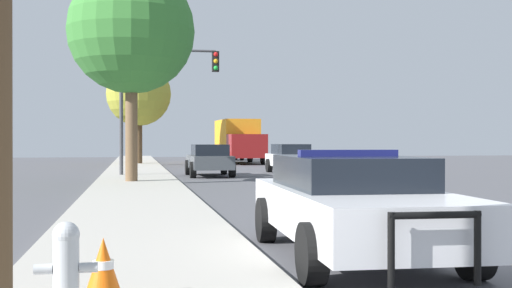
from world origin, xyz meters
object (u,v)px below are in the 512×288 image
(car_background_distant, at_px, (228,151))
(fire_hydrant, at_px, (66,264))
(box_truck, at_px, (238,140))
(traffic_cone, at_px, (103,267))
(police_car, at_px, (352,202))
(car_background_oncoming, at_px, (291,158))
(tree_sidewalk_mid, at_px, (131,31))
(car_background_midblock, at_px, (209,159))
(traffic_light, at_px, (160,84))
(tree_sidewalk_far, at_px, (139,94))

(car_background_distant, bearing_deg, fire_hydrant, -101.94)
(box_truck, xyz_separation_m, traffic_cone, (-7.56, -38.68, -1.24))
(box_truck, relative_size, traffic_cone, 13.88)
(police_car, bearing_deg, car_background_oncoming, -99.64)
(tree_sidewalk_mid, xyz_separation_m, traffic_cone, (-0.20, -17.45, -5.13))
(tree_sidewalk_mid, bearing_deg, box_truck, 70.86)
(car_background_distant, height_order, car_background_midblock, car_background_distant)
(traffic_light, distance_m, car_background_midblock, 3.99)
(car_background_oncoming, xyz_separation_m, traffic_cone, (-7.84, -24.32, -0.34))
(car_background_distant, height_order, tree_sidewalk_far, tree_sidewalk_far)
(police_car, bearing_deg, tree_sidewalk_mid, -76.66)
(box_truck, relative_size, tree_sidewalk_mid, 0.99)
(police_car, height_order, tree_sidewalk_mid, tree_sidewalk_mid)
(car_background_distant, bearing_deg, car_background_oncoming, -92.24)
(car_background_midblock, xyz_separation_m, traffic_cone, (-3.59, -22.39, -0.35))
(police_car, height_order, traffic_cone, police_car)
(traffic_cone, bearing_deg, tree_sidewalk_far, 89.05)
(car_background_distant, distance_m, tree_sidewalk_far, 13.14)
(traffic_light, distance_m, car_background_oncoming, 7.61)
(fire_hydrant, distance_m, car_background_midblock, 23.22)
(box_truck, bearing_deg, tree_sidewalk_far, 19.71)
(tree_sidewalk_mid, bearing_deg, traffic_light, 75.05)
(police_car, distance_m, tree_sidewalk_far, 34.16)
(box_truck, distance_m, traffic_cone, 39.43)
(fire_hydrant, relative_size, car_background_oncoming, 0.18)
(box_truck, bearing_deg, fire_hydrant, 77.69)
(fire_hydrant, relative_size, tree_sidewalk_mid, 0.10)
(tree_sidewalk_mid, bearing_deg, car_background_distant, 74.94)
(traffic_light, height_order, tree_sidewalk_mid, tree_sidewalk_mid)
(car_background_midblock, xyz_separation_m, box_truck, (3.97, 16.28, 0.89))
(traffic_light, height_order, car_background_oncoming, traffic_light)
(car_background_distant, xyz_separation_m, car_background_oncoming, (-0.11, -21.93, -0.01))
(car_background_oncoming, bearing_deg, traffic_cone, 71.25)
(traffic_cone, bearing_deg, box_truck, 78.93)
(traffic_light, distance_m, tree_sidewalk_far, 14.11)
(tree_sidewalk_far, bearing_deg, traffic_light, -86.73)
(car_background_oncoming, bearing_deg, car_background_midblock, 23.52)
(fire_hydrant, relative_size, car_background_distant, 0.17)
(tree_sidewalk_mid, bearing_deg, fire_hydrant, -91.52)
(fire_hydrant, height_order, tree_sidewalk_far, tree_sidewalk_far)
(traffic_light, xyz_separation_m, box_truck, (6.16, 16.71, -2.42))
(car_background_oncoming, relative_size, tree_sidewalk_far, 0.66)
(car_background_distant, xyz_separation_m, tree_sidewalk_mid, (-7.75, -28.80, 4.77))
(tree_sidewalk_mid, bearing_deg, traffic_cone, -90.65)
(traffic_light, relative_size, tree_sidewalk_mid, 0.72)
(traffic_light, bearing_deg, tree_sidewalk_far, 93.27)
(car_background_midblock, bearing_deg, car_background_oncoming, 24.55)
(car_background_distant, xyz_separation_m, tree_sidewalk_far, (-7.35, -10.20, 3.84))
(fire_hydrant, bearing_deg, police_car, 38.03)
(car_background_midblock, bearing_deg, police_car, -91.01)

